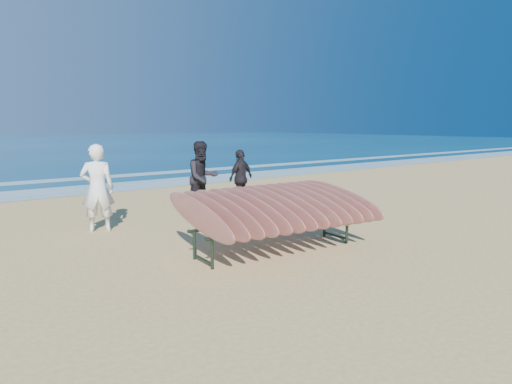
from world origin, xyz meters
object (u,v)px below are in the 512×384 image
at_px(person_white, 97,188).
at_px(person_dark_b, 241,178).
at_px(surfboard_rack, 276,207).
at_px(person_dark_a, 203,178).

relative_size(person_white, person_dark_b, 1.18).
bearing_deg(surfboard_rack, person_dark_a, 82.74).
bearing_deg(person_white, person_dark_b, -149.64).
bearing_deg(person_dark_a, person_white, -172.63).
distance_m(surfboard_rack, person_dark_a, 3.96).
distance_m(surfboard_rack, person_white, 4.06).
bearing_deg(surfboard_rack, person_dark_b, 66.28).
bearing_deg(surfboard_rack, person_white, 124.44).
height_order(person_white, person_dark_a, person_white).
bearing_deg(person_white, surfboard_rack, 141.79).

